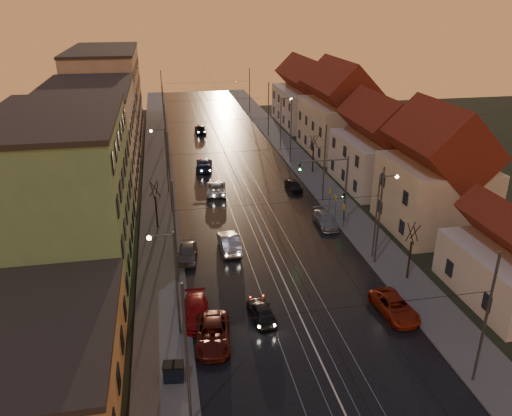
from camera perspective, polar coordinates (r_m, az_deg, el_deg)
ground at (r=35.89m, az=6.16°, el=-14.53°), size 160.00×160.00×0.00m
road at (r=71.11m, az=-3.03°, el=5.09°), size 16.00×120.00×0.04m
sidewalk_left at (r=70.53m, az=-11.13°, el=4.58°), size 4.00×120.00×0.15m
sidewalk_right at (r=73.03m, az=4.80°, el=5.57°), size 4.00×120.00×0.15m
tram_rail_0 at (r=70.85m, az=-4.80°, el=5.00°), size 0.06×120.00×0.03m
tram_rail_1 at (r=71.00m, az=-3.65°, el=5.08°), size 0.06×120.00×0.03m
tram_rail_2 at (r=71.20m, az=-2.42°, el=5.15°), size 0.06×120.00×0.03m
tram_rail_3 at (r=71.41m, az=-1.28°, el=5.22°), size 0.06×120.00×0.03m
apartment_left_0 at (r=32.91m, az=-24.41°, el=-15.81°), size 10.00×14.00×4.50m
apartment_left_1 at (r=44.67m, az=-21.10°, el=1.36°), size 10.00×18.00×13.00m
apartment_left_2 at (r=63.68m, az=-18.29°, el=7.44°), size 10.00×20.00×12.00m
apartment_left_3 at (r=86.80m, az=-16.65°, el=12.20°), size 10.00×24.00×14.00m
house_right_1 at (r=52.08m, az=19.81°, el=3.29°), size 8.67×10.20×10.80m
house_right_2 at (r=63.27m, az=13.99°, el=6.55°), size 9.18×12.24×9.20m
house_right_3 at (r=76.44m, az=9.49°, el=10.56°), size 9.18×14.28×11.50m
house_right_4 at (r=93.36m, az=5.68°, el=12.49°), size 9.18×16.32×10.00m
catenary_pole_l_0 at (r=27.26m, az=-7.91°, el=-16.58°), size 0.16×0.16×9.00m
catenary_pole_r_0 at (r=32.42m, az=24.76°, el=-11.61°), size 0.16×0.16×9.00m
catenary_pole_l_1 at (r=40.02m, az=-9.22°, el=-2.93°), size 0.16×0.16×9.00m
catenary_pole_r_1 at (r=43.70m, az=13.90°, el=-1.04°), size 0.16×0.16×9.00m
catenary_pole_l_2 at (r=53.94m, az=-9.85°, el=3.92°), size 0.16×0.16×9.00m
catenary_pole_r_2 at (r=56.73m, az=7.82°, el=5.00°), size 0.16×0.16×9.00m
catenary_pole_l_3 at (r=68.33m, az=-10.22°, el=7.93°), size 0.16×0.16×9.00m
catenary_pole_r_3 at (r=70.54m, az=4.02°, el=8.70°), size 0.16×0.16×9.00m
catenary_pole_l_4 at (r=82.93m, az=-10.47°, el=10.53°), size 0.16×0.16×9.00m
catenary_pole_r_4 at (r=84.76m, az=1.44°, el=11.16°), size 0.16×0.16×9.00m
catenary_pole_l_5 at (r=100.60m, az=-10.67°, el=12.65°), size 0.16×0.16×9.00m
catenary_pole_r_5 at (r=102.12m, az=-0.74°, el=13.18°), size 0.16×0.16×9.00m
street_lamp_0 at (r=33.64m, az=-9.65°, el=-7.52°), size 1.75×0.32×8.00m
street_lamp_1 at (r=44.58m, az=14.03°, el=-0.02°), size 1.75×0.32×8.00m
street_lamp_2 at (r=59.55m, az=-10.53°, el=6.08°), size 1.75×0.32×8.00m
street_lamp_3 at (r=77.17m, az=3.08°, el=10.26°), size 1.75×0.32×8.00m
traffic_light_mast at (r=51.15m, az=9.26°, el=3.02°), size 5.30×0.32×7.20m
bare_tree_0 at (r=50.91m, az=-11.36°, el=0.22°), size 1.09×1.09×5.11m
bare_tree_1 at (r=42.83m, az=17.22°, el=-4.92°), size 1.09×1.09×5.11m
bare_tree_2 at (r=66.94m, az=6.55°, el=6.04°), size 1.09×1.09×5.11m
driving_car_0 at (r=37.12m, az=0.64°, el=-11.71°), size 1.87×3.94×1.30m
driving_car_1 at (r=46.45m, az=-3.09°, el=-3.93°), size 1.81×4.85×1.58m
driving_car_2 at (r=60.04m, az=-4.59°, el=2.31°), size 2.78×5.18×1.38m
driving_car_3 at (r=68.74m, az=-5.96°, el=5.02°), size 2.74×5.55×1.55m
driving_car_4 at (r=88.28m, az=-6.36°, el=9.00°), size 1.92×4.37×1.46m
parked_left_1 at (r=34.99m, az=-4.97°, el=-14.15°), size 2.86×5.24×1.39m
parked_left_2 at (r=37.28m, az=-6.83°, el=-11.71°), size 2.01×4.61×1.32m
parked_left_3 at (r=45.27m, az=-7.85°, el=-5.03°), size 2.16×4.26×1.39m
parked_right_0 at (r=38.95m, az=15.55°, el=-10.80°), size 2.60×4.97×1.33m
parked_right_1 at (r=51.87m, az=7.96°, el=-1.30°), size 1.94×4.60×1.32m
parked_right_2 at (r=61.06m, az=4.30°, el=2.61°), size 1.73×3.78×1.25m
dumpster at (r=32.34m, az=-9.39°, el=-18.04°), size 1.28×0.93×1.10m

